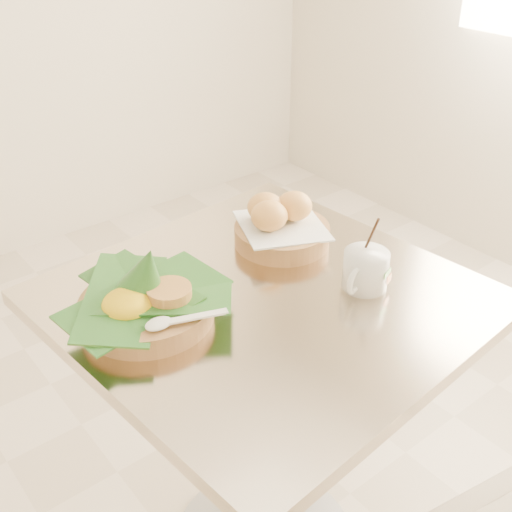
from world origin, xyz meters
TOP-DOWN VIEW (x-y plane):
  - cafe_table at (0.17, 0.02)m, footprint 0.76×0.76m
  - rice_basket at (-0.04, 0.10)m, footprint 0.29×0.29m
  - bread_basket at (0.32, 0.16)m, footprint 0.22×0.22m
  - coffee_mug at (0.33, -0.07)m, footprint 0.11×0.09m

SIDE VIEW (x-z plane):
  - cafe_table at x=0.17m, z-range 0.15..0.90m
  - coffee_mug at x=0.33m, z-range 0.72..0.86m
  - rice_basket at x=-0.04m, z-range 0.72..0.86m
  - bread_basket at x=0.32m, z-range 0.74..0.84m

